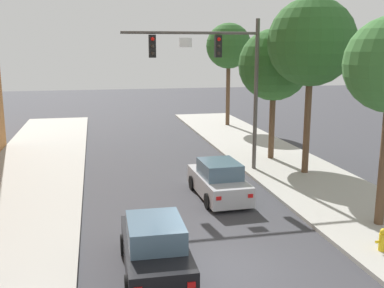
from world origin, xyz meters
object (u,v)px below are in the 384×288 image
Objects in this scene: fire_hydrant at (383,240)px; street_tree_third at (274,65)px; car_following_black at (155,249)px; street_tree_second at (311,43)px; car_lead_silver at (219,181)px; traffic_signal_mast at (220,67)px; street_tree_farthest at (229,46)px.

street_tree_third reaches higher than fire_hydrant.
street_tree_second is (8.66, 8.51, 5.77)m from car_following_black.
street_tree_third is (4.64, 5.70, 4.61)m from car_lead_silver.
car_lead_silver reaches higher than fire_hydrant.
street_tree_third is at bearing 98.95° from street_tree_second.
car_following_black is 0.60× the size of street_tree_third.
car_following_black is at bearing -135.50° from street_tree_second.
street_tree_second reaches higher than traffic_signal_mast.
traffic_signal_mast is 0.93× the size of street_tree_farthest.
street_tree_farthest reaches higher than fire_hydrant.
traffic_signal_mast is at bearing -108.34° from street_tree_farthest.
street_tree_second reaches higher than car_following_black.
car_lead_silver is at bearing 118.15° from fire_hydrant.
fire_hydrant is (6.95, -0.36, -0.22)m from car_following_black.
street_tree_second is at bearing -91.33° from street_tree_farthest.
street_tree_farthest reaches higher than traffic_signal_mast.
traffic_signal_mast reaches higher than fire_hydrant.
fire_hydrant is at bearing -76.64° from traffic_signal_mast.
fire_hydrant is 24.45m from street_tree_farthest.
street_tree_third reaches higher than car_lead_silver.
traffic_signal_mast is 1.05× the size of street_tree_third.
car_lead_silver is 0.60× the size of street_tree_third.
car_lead_silver is at bearing 59.87° from car_following_black.
street_tree_second reaches higher than car_lead_silver.
street_tree_third is at bearing -94.24° from street_tree_farthest.
fire_hydrant is 0.09× the size of street_tree_farthest.
car_following_black is 5.93× the size of fire_hydrant.
street_tree_third is at bearing 28.48° from traffic_signal_mast.
traffic_signal_mast is 6.04m from car_lead_silver.
traffic_signal_mast is 11.75m from car_following_black.
fire_hydrant is 0.09× the size of street_tree_second.
car_lead_silver is 5.96× the size of fire_hydrant.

